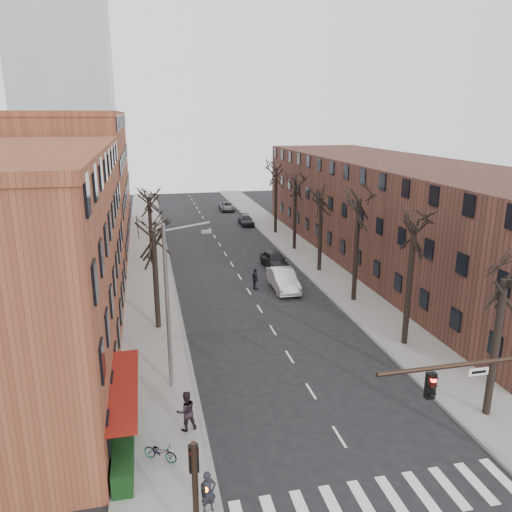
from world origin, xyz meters
TOP-DOWN VIEW (x-y plane):
  - ground at (0.00, 0.00)m, footprint 160.00×160.00m
  - sidewalk_left at (-8.00, 35.00)m, footprint 4.00×90.00m
  - sidewalk_right at (8.00, 35.00)m, footprint 4.00×90.00m
  - building_left_near at (-16.00, 15.00)m, footprint 12.00×26.00m
  - building_left_far at (-16.00, 44.00)m, footprint 12.00×28.00m
  - building_right at (16.00, 30.00)m, footprint 12.00×50.00m
  - office_tower at (-22.00, 95.00)m, footprint 18.00×18.00m
  - awning_left at (-9.40, 6.00)m, footprint 1.20×7.00m
  - hedge at (-9.50, 5.00)m, footprint 0.80×6.00m
  - tree_right_a at (7.60, 4.00)m, footprint 5.20×5.20m
  - tree_right_b at (7.60, 12.00)m, footprint 5.20×5.20m
  - tree_right_c at (7.60, 20.00)m, footprint 5.20×5.20m
  - tree_right_d at (7.60, 28.00)m, footprint 5.20×5.20m
  - tree_right_e at (7.60, 36.00)m, footprint 5.20×5.20m
  - tree_right_f at (7.60, 44.00)m, footprint 5.20×5.20m
  - tree_left_a at (-7.60, 18.00)m, footprint 5.20×5.20m
  - tree_left_b at (-7.60, 34.00)m, footprint 5.20×5.20m
  - signal_pole_left at (-6.99, -0.95)m, footprint 0.47×0.44m
  - streetlight at (-7.03, 10.00)m, footprint 2.45×0.22m
  - silver_sedan at (2.92, 23.84)m, footprint 1.95×5.26m
  - parked_car_near at (3.80, 30.08)m, footprint 2.15×4.73m
  - parked_car_mid at (5.04, 49.73)m, footprint 1.87×4.36m
  - parked_car_far at (4.28, 60.67)m, footprint 2.39×4.73m
  - pedestrian_a at (-6.40, 0.74)m, footprint 0.69×0.55m
  - pedestrian_b at (-6.74, 5.89)m, footprint 1.07×0.92m
  - pedestrian_crossing at (0.64, 24.41)m, footprint 0.65×1.15m
  - bicycle at (-8.00, 4.00)m, footprint 1.57×1.26m

SIDE VIEW (x-z plane):
  - ground at x=0.00m, z-range 0.00..0.00m
  - awning_left at x=-9.40m, z-range -0.07..0.07m
  - tree_right_a at x=7.60m, z-range -5.00..5.00m
  - tree_right_b at x=7.60m, z-range -5.40..5.40m
  - tree_right_c at x=7.60m, z-range -5.80..5.80m
  - tree_right_d at x=7.60m, z-range -5.00..5.00m
  - tree_right_e at x=7.60m, z-range -5.40..5.40m
  - tree_right_f at x=7.60m, z-range -5.80..5.80m
  - tree_left_a at x=-7.60m, z-range -4.75..4.75m
  - tree_left_b at x=-7.60m, z-range -4.75..4.75m
  - sidewalk_left at x=-8.00m, z-range 0.00..0.15m
  - sidewalk_right at x=8.00m, z-range 0.00..0.15m
  - bicycle at x=-8.00m, z-range 0.15..0.95m
  - parked_car_mid at x=5.04m, z-range 0.00..1.25m
  - parked_car_far at x=4.28m, z-range 0.00..1.28m
  - hedge at x=-9.50m, z-range 0.15..1.15m
  - parked_car_near at x=3.80m, z-range 0.00..1.58m
  - silver_sedan at x=2.92m, z-range 0.00..1.72m
  - pedestrian_crossing at x=0.64m, z-range 0.00..1.84m
  - pedestrian_a at x=-6.40m, z-range 0.15..1.79m
  - pedestrian_b at x=-6.74m, z-range 0.15..2.07m
  - signal_pole_left at x=-6.99m, z-range 0.41..4.81m
  - building_right at x=16.00m, z-range 0.00..10.00m
  - streetlight at x=-7.03m, z-range 0.50..9.53m
  - building_left_near at x=-16.00m, z-range 0.00..12.00m
  - building_left_far at x=-16.00m, z-range 0.00..14.00m
  - office_tower at x=-22.00m, z-range 0.00..60.00m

